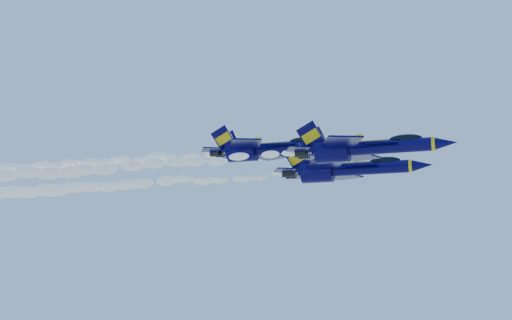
% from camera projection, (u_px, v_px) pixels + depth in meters
% --- Properties ---
extents(jet_lead, '(14.99, 12.30, 5.57)m').
position_uv_depth(jet_lead, '(364.00, 148.00, 66.81)').
color(jet_lead, '#050139').
extents(smoke_trail_jet_lead, '(54.58, 2.03, 1.83)m').
position_uv_depth(smoke_trail_jet_lead, '(55.00, 172.00, 77.13)').
color(smoke_trail_jet_lead, white).
extents(jet_second, '(16.86, 13.83, 6.26)m').
position_uv_depth(jet_second, '(347.00, 169.00, 80.59)').
color(jet_second, '#050139').
extents(smoke_trail_jet_second, '(54.58, 2.28, 2.05)m').
position_uv_depth(smoke_trail_jet_second, '(81.00, 188.00, 91.15)').
color(smoke_trail_jet_second, white).
extents(jet_third, '(16.89, 13.85, 6.28)m').
position_uv_depth(jet_third, '(268.00, 149.00, 86.95)').
color(jet_third, '#050139').
extents(smoke_trail_jet_third, '(54.58, 2.29, 2.06)m').
position_uv_depth(smoke_trail_jet_third, '(28.00, 168.00, 97.52)').
color(smoke_trail_jet_third, white).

